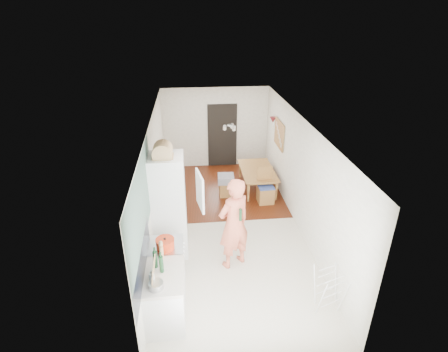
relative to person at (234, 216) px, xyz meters
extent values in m
cube|color=beige|center=(0.05, 1.31, -1.10)|extent=(3.20, 7.00, 0.01)
cube|color=#591D0C|center=(0.05, 3.16, -1.10)|extent=(3.20, 3.30, 0.01)
cube|color=slate|center=(-1.54, -0.69, 0.75)|extent=(0.02, 3.00, 1.30)
cube|color=black|center=(-1.53, -1.24, 0.05)|extent=(0.02, 1.90, 0.50)
cube|color=black|center=(0.25, 4.79, -0.10)|extent=(0.90, 0.04, 2.00)
cube|color=white|center=(-1.25, -1.24, -0.67)|extent=(0.60, 0.90, 0.86)
cube|color=beige|center=(-1.25, -1.24, -0.21)|extent=(0.62, 0.92, 0.06)
cube|color=white|center=(-1.25, -0.49, -0.66)|extent=(0.60, 0.60, 0.88)
cube|color=#B8B8BA|center=(-1.25, -0.49, -0.20)|extent=(0.60, 0.60, 0.04)
cube|color=white|center=(-1.22, 0.53, -0.03)|extent=(0.66, 0.66, 2.15)
cube|color=white|center=(-0.61, 0.23, 0.45)|extent=(0.14, 0.56, 0.70)
cube|color=white|center=(-0.91, 0.53, 0.45)|extent=(0.02, 0.52, 0.66)
cube|color=tan|center=(1.63, 3.21, 0.45)|extent=(0.03, 0.90, 0.70)
cube|color=#AC7D3A|center=(1.62, 3.21, 0.45)|extent=(0.00, 0.94, 0.74)
cone|color=maroon|center=(1.59, 3.86, 0.65)|extent=(0.18, 0.18, 0.16)
imported|color=#E86F52|center=(0.00, 0.00, 0.00)|extent=(0.96, 0.86, 2.21)
imported|color=#AC7D3A|center=(1.09, 3.12, -0.86)|extent=(0.77, 1.37, 0.48)
cube|color=gray|center=(0.15, 2.75, -0.58)|extent=(0.45, 0.45, 0.19)
cylinder|color=red|center=(-1.24, -0.59, -0.09)|extent=(0.38, 0.38, 0.19)
cylinder|color=#B8B8BA|center=(-1.33, -1.52, -0.13)|extent=(0.22, 0.22, 0.11)
cylinder|color=#173D20|center=(0.09, -0.18, 0.14)|extent=(0.05, 0.05, 0.24)
cylinder|color=#173D20|center=(-1.37, -1.05, -0.04)|extent=(0.09, 0.09, 0.30)
cylinder|color=#173D20|center=(-1.27, -1.17, -0.04)|extent=(0.08, 0.08, 0.29)
cylinder|color=beige|center=(-1.39, -1.43, -0.08)|extent=(0.09, 0.09, 0.20)
cylinder|color=tan|center=(-1.29, -0.85, -0.07)|extent=(0.08, 0.08, 0.24)
cylinder|color=tan|center=(-1.30, -0.77, -0.07)|extent=(0.07, 0.07, 0.22)
camera|label=1|loc=(-0.74, -5.45, 3.50)|focal=28.00mm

